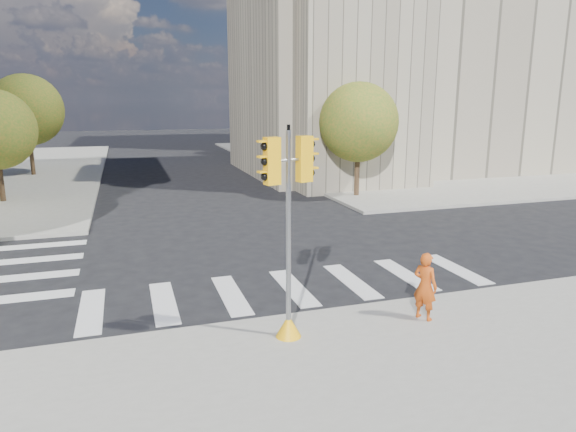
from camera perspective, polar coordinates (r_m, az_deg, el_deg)
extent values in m
plane|color=black|center=(16.56, -1.26, -5.60)|extent=(160.00, 160.00, 0.00)
cube|color=gray|center=(48.07, 13.01, 6.33)|extent=(28.00, 40.00, 0.15)
cube|color=gray|center=(41.14, 14.16, 14.90)|extent=(26.00, 14.00, 14.00)
cube|color=gray|center=(32.99, 6.57, 15.81)|extent=(8.00, 8.00, 14.00)
cube|color=#9EA0A3|center=(63.65, 7.55, 21.53)|extent=(20.00, 18.00, 30.00)
cylinder|color=#382616|center=(29.98, -29.26, 3.23)|extent=(0.28, 0.28, 2.17)
cylinder|color=#382616|center=(39.73, -26.57, 5.81)|extent=(0.28, 0.28, 2.62)
sphere|color=#2B651D|center=(39.54, -27.05, 10.45)|extent=(4.80, 4.80, 4.80)
cylinder|color=#382616|center=(28.06, 7.66, 4.42)|extent=(0.28, 0.28, 2.38)
sphere|color=#2B651D|center=(27.79, 7.84, 10.28)|extent=(4.20, 4.20, 4.20)
cylinder|color=#382616|center=(39.15, 0.10, 6.99)|extent=(0.28, 0.28, 2.52)
sphere|color=#2B651D|center=(38.96, 0.11, 11.53)|extent=(4.60, 4.60, 4.60)
cylinder|color=#382616|center=(50.67, -4.10, 8.14)|extent=(0.28, 0.28, 2.27)
sphere|color=#2B651D|center=(50.52, -4.15, 11.24)|extent=(4.00, 4.00, 4.00)
cylinder|color=black|center=(31.64, 5.51, 10.80)|extent=(0.12, 0.12, 8.00)
cube|color=black|center=(31.76, 5.68, 18.03)|extent=(0.35, 0.18, 0.22)
cylinder|color=black|center=(44.84, -1.67, 11.42)|extent=(0.12, 0.12, 8.00)
cube|color=black|center=(44.93, -1.71, 16.53)|extent=(0.35, 0.18, 0.22)
cone|color=#FFB20D|center=(11.46, 0.05, -12.09)|extent=(0.56, 0.56, 0.50)
cylinder|color=gray|center=(10.78, 0.06, -2.45)|extent=(0.11, 0.11, 4.48)
cylinder|color=black|center=(10.41, 0.06, 9.80)|extent=(0.07, 0.07, 0.12)
cylinder|color=gray|center=(10.47, 0.06, 6.24)|extent=(0.89, 0.25, 0.06)
cube|color=#FFB20D|center=(10.28, -1.79, 6.12)|extent=(0.34, 0.28, 0.95)
cube|color=#FFB20D|center=(10.66, 1.84, 6.35)|extent=(0.34, 0.28, 0.95)
imported|color=#C44A12|center=(12.53, 14.99, -7.53)|extent=(0.62, 0.71, 1.63)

